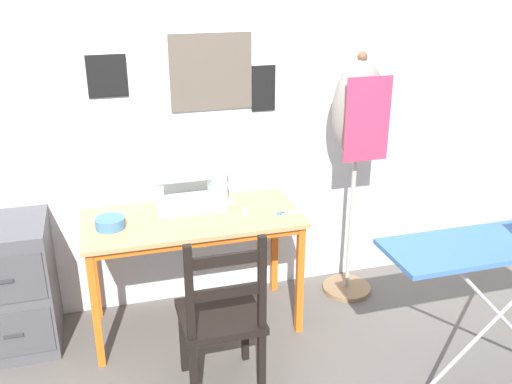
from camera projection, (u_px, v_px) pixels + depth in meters
ground_plane at (206, 351)px, 3.24m from camera, size 14.00×14.00×0.00m
wall_back at (178, 105)px, 3.32m from camera, size 10.00×0.07×2.55m
sewing_table at (193, 231)px, 3.24m from camera, size 1.22×0.56×0.71m
sewing_machine at (195, 189)px, 3.27m from camera, size 0.41×0.15×0.29m
fabric_bowl at (110, 223)px, 3.07m from camera, size 0.16×0.16×0.06m
scissors at (284, 213)px, 3.26m from camera, size 0.13×0.04×0.01m
thread_spool_near_machine at (232, 201)px, 3.38m from camera, size 0.03×0.03×0.04m
thread_spool_mid_table at (245, 211)px, 3.25m from camera, size 0.04×0.04×0.03m
wooden_chair at (221, 318)px, 2.80m from camera, size 0.40×0.38×0.91m
filing_cabinet at (13, 286)px, 3.17m from camera, size 0.44×0.48×0.75m
dress_form at (358, 124)px, 3.40m from camera, size 0.33×0.32×1.58m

